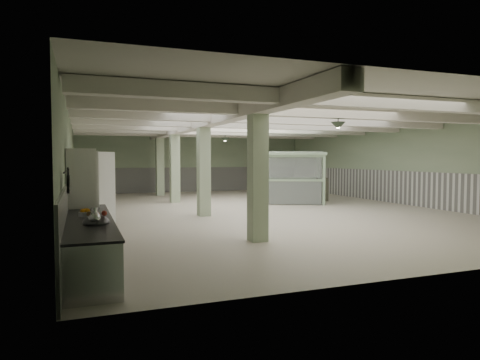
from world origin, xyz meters
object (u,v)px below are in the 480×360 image
object	(u,v)px
prep_counter	(89,241)
guard_booth	(292,168)
filing_cabinet	(322,189)
walkin_cooler	(83,192)

from	to	relation	value
prep_counter	guard_booth	bearing A→B (deg)	44.46
prep_counter	filing_cabinet	bearing A→B (deg)	39.93
walkin_cooler	filing_cabinet	distance (m)	12.56
walkin_cooler	guard_booth	world-z (taller)	walkin_cooler
prep_counter	guard_booth	distance (m)	12.96
guard_booth	filing_cabinet	size ratio (longest dim) A/B	3.25
filing_cabinet	prep_counter	bearing A→B (deg)	-143.10
prep_counter	walkin_cooler	xyz separation A→B (m)	(-0.08, 3.00, 0.76)
walkin_cooler	filing_cabinet	bearing A→B (deg)	29.10
guard_booth	filing_cabinet	bearing A→B (deg)	27.04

